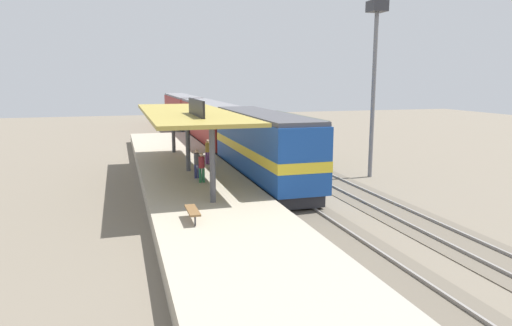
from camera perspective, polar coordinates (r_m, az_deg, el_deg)
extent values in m
plane|color=#706656|center=(31.89, 3.61, -1.89)|extent=(120.00, 120.00, 0.00)
cube|color=#5F5649|center=(31.27, 0.17, -2.08)|extent=(3.20, 110.00, 0.04)
cube|color=gray|center=(31.07, -1.11, -2.05)|extent=(0.10, 110.00, 0.16)
cube|color=gray|center=(31.47, 1.43, -1.89)|extent=(0.10, 110.00, 0.16)
cube|color=#5F5649|center=(32.86, 7.88, -1.57)|extent=(3.20, 110.00, 0.04)
cube|color=gray|center=(32.56, 6.73, -1.54)|extent=(0.10, 110.00, 0.16)
cube|color=gray|center=(33.14, 9.02, -1.39)|extent=(0.10, 110.00, 0.16)
cube|color=#A89E89|center=(30.22, -8.22, -1.79)|extent=(6.00, 44.00, 0.90)
cylinder|color=#47474C|center=(22.04, -5.35, -0.26)|extent=(0.28, 0.28, 3.60)
cylinder|color=#47474C|center=(29.83, -8.33, 2.44)|extent=(0.28, 0.28, 3.60)
cylinder|color=#47474C|center=(37.71, -10.08, 4.02)|extent=(0.28, 0.28, 3.60)
cube|color=#A38E3D|center=(29.64, -8.43, 6.08)|extent=(5.20, 18.00, 0.20)
cube|color=black|center=(26.05, -7.33, 6.76)|extent=(0.12, 4.80, 0.90)
cylinder|color=#333338|center=(18.96, -7.46, -7.01)|extent=(0.07, 0.07, 0.42)
cylinder|color=#333338|center=(20.19, -8.04, -5.94)|extent=(0.07, 0.07, 0.42)
cube|color=brown|center=(19.50, -7.78, -5.76)|extent=(0.44, 1.70, 0.08)
cube|color=#28282D|center=(30.10, 0.79, -1.61)|extent=(2.60, 13.60, 0.70)
cube|color=#19479E|center=(29.73, 0.80, 2.35)|extent=(2.90, 14.40, 3.50)
cube|color=#47474C|center=(29.53, 0.81, 5.94)|extent=(2.78, 14.11, 0.24)
cube|color=yellow|center=(29.77, 0.80, 1.85)|extent=(2.93, 14.43, 0.56)
cube|color=#28282D|center=(47.35, -5.68, 2.71)|extent=(2.60, 19.20, 0.70)
cube|color=maroon|center=(47.13, -5.72, 5.12)|extent=(2.90, 20.00, 3.30)
cube|color=slate|center=(47.00, -5.76, 7.27)|extent=(2.78, 19.60, 0.24)
cube|color=#28282D|center=(67.77, -9.01, 4.91)|extent=(2.60, 19.20, 0.70)
cube|color=maroon|center=(67.62, -9.06, 6.60)|extent=(2.90, 20.00, 3.30)
cube|color=slate|center=(67.53, -9.10, 8.10)|extent=(2.78, 19.60, 0.24)
cube|color=#28282D|center=(39.45, 3.53, 1.22)|extent=(2.50, 11.20, 0.70)
cube|color=#4C564C|center=(39.22, 3.55, 3.60)|extent=(2.80, 12.00, 2.60)
cube|color=#3D453D|center=(39.08, 3.58, 5.67)|extent=(2.69, 11.76, 0.24)
cylinder|color=slate|center=(32.64, 14.14, 7.85)|extent=(0.28, 0.28, 11.00)
cube|color=#333338|center=(32.94, 14.61, 18.06)|extent=(1.10, 1.10, 0.70)
cylinder|color=#23603D|center=(26.58, -6.83, -1.50)|extent=(0.16, 0.16, 0.84)
cylinder|color=#23603D|center=(26.60, -6.45, -1.48)|extent=(0.16, 0.16, 0.84)
cylinder|color=maroon|center=(26.45, -6.68, 0.08)|extent=(0.34, 0.34, 0.64)
sphere|color=tan|center=(26.38, -6.70, 1.01)|extent=(0.23, 0.23, 0.23)
cylinder|color=#663375|center=(32.24, -6.07, 0.60)|extent=(0.16, 0.16, 0.84)
cylinder|color=#663375|center=(32.28, -5.76, 0.61)|extent=(0.16, 0.16, 0.84)
cylinder|color=olive|center=(32.14, -5.94, 1.90)|extent=(0.34, 0.34, 0.64)
sphere|color=tan|center=(32.08, -5.96, 2.67)|extent=(0.23, 0.23, 0.23)
cylinder|color=navy|center=(27.77, -7.40, -1.01)|extent=(0.16, 0.16, 0.84)
cylinder|color=navy|center=(27.79, -7.03, -0.99)|extent=(0.16, 0.16, 0.84)
cylinder|color=#4C4C51|center=(27.65, -7.25, 0.51)|extent=(0.34, 0.34, 0.64)
sphere|color=tan|center=(27.58, -7.27, 1.40)|extent=(0.23, 0.23, 0.23)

